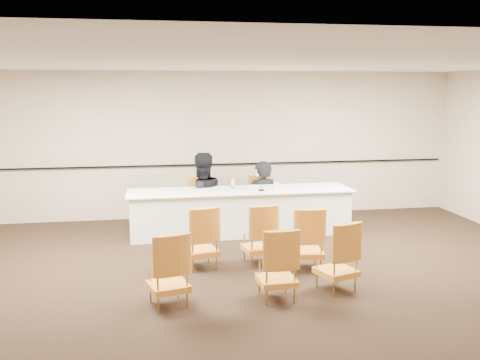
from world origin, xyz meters
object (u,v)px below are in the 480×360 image
panelist_second_chair (201,203)px  drinking_glass (253,187)px  panelist_main (262,206)px  microphone (261,183)px  panelist_second (201,202)px  aud_chair_back_right (337,255)px  water_bottle (233,184)px  aud_chair_front_left (201,237)px  panel_table (241,212)px  aud_chair_front_right (306,238)px  aud_chair_back_mid (277,263)px  aud_chair_back_left (168,268)px  panelist_main_chair (262,201)px  aud_chair_front_mid (259,234)px  coffee_cup (276,186)px

panelist_second_chair → drinking_glass: 1.17m
panelist_main → microphone: bearing=67.8°
panelist_second → aud_chair_back_right: panelist_second is taller
water_bottle → aud_chair_front_left: (-0.76, -1.77, -0.46)m
drinking_glass → panelist_second_chair: bearing=144.0°
panel_table → aud_chair_front_left: bearing=-116.9°
aud_chair_front_right → aud_chair_back_mid: 1.27m
aud_chair_front_left → panelist_second: bearing=71.8°
panelist_main → aud_chair_front_left: (-1.43, -2.38, 0.10)m
panelist_main → aud_chair_back_left: panelist_main is taller
panelist_main → aud_chair_back_mid: bearing=71.8°
aud_chair_back_left → aud_chair_back_right: same height
panelist_second_chair → aud_chair_back_left: same height
aud_chair_front_right → aud_chair_back_mid: bearing=-119.6°
microphone → aud_chair_back_left: 3.51m
panelist_main_chair → microphone: 0.91m
panel_table → aud_chair_back_left: aud_chair_back_left is taller
panelist_second → aud_chair_back_mid: size_ratio=2.02×
panelist_second → aud_chair_front_mid: 2.45m
microphone → aud_chair_back_left: (-1.79, -2.98, -0.50)m
aud_chair_front_mid → panelist_second_chair: bearing=97.4°
aud_chair_front_right → panelist_main: bearing=96.3°
panelist_main → microphone: 0.97m
microphone → aud_chair_front_mid: 1.74m
aud_chair_back_right → panelist_second_chair: bearing=93.0°
drinking_glass → aud_chair_back_mid: (-0.30, -3.10, -0.40)m
panelist_main_chair → aud_chair_back_mid: size_ratio=1.00×
panelist_second_chair → aud_chair_front_mid: same height
panelist_second → microphone: bearing=127.9°
panelist_second_chair → aud_chair_back_right: 3.85m
panelist_second → coffee_cup: bearing=135.4°
panelist_main_chair → panelist_main: bearing=0.0°
microphone → water_bottle: microphone is taller
drinking_glass → aud_chair_back_left: bearing=-118.4°
microphone → aud_chair_back_right: bearing=-98.2°
panelist_second → panelist_main_chair: bearing=163.9°
panelist_second → water_bottle: size_ratio=8.70×
panelist_main → panelist_second: bearing=-9.2°
panelist_second_chair → aud_chair_back_right: same height
water_bottle → panelist_second_chair: bearing=130.4°
panelist_main → aud_chair_front_right: (0.10, -2.69, 0.10)m
microphone → water_bottle: (-0.50, 0.13, -0.04)m
aud_chair_back_left → aud_chair_front_right: bearing=11.5°
panel_table → panelist_second_chair: size_ratio=4.32×
aud_chair_front_left → aud_chair_back_right: same height
panelist_second → aud_chair_back_mid: 3.79m
panelist_main_chair → aud_chair_back_left: (-1.96, -3.72, 0.00)m
drinking_glass → coffee_cup: coffee_cup is taller
panel_table → panelist_main: 0.80m
drinking_glass → aud_chair_back_mid: aud_chair_back_mid is taller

